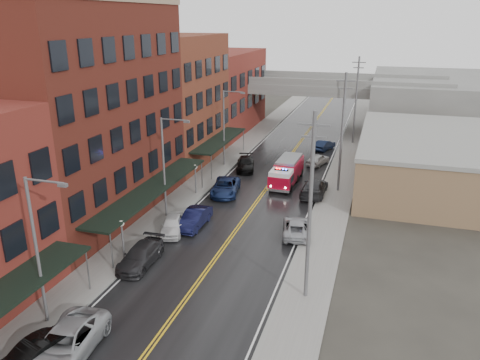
# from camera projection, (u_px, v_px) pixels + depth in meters

# --- Properties ---
(road) EXTENTS (11.00, 160.00, 0.02)m
(road) POSITION_uv_depth(u_px,v_px,m) (257.00, 201.00, 45.37)
(road) COLOR black
(road) RESTS_ON ground
(sidewalk_left) EXTENTS (3.00, 160.00, 0.15)m
(sidewalk_left) POSITION_uv_depth(u_px,v_px,m) (188.00, 193.00, 47.36)
(sidewalk_left) COLOR slate
(sidewalk_left) RESTS_ON ground
(sidewalk_right) EXTENTS (3.00, 160.00, 0.15)m
(sidewalk_right) POSITION_uv_depth(u_px,v_px,m) (333.00, 209.00, 43.33)
(sidewalk_right) COLOR slate
(sidewalk_right) RESTS_ON ground
(curb_left) EXTENTS (0.30, 160.00, 0.15)m
(curb_left) POSITION_uv_depth(u_px,v_px,m) (203.00, 194.00, 46.91)
(curb_left) COLOR gray
(curb_left) RESTS_ON ground
(curb_right) EXTENTS (0.30, 160.00, 0.15)m
(curb_right) POSITION_uv_depth(u_px,v_px,m) (315.00, 207.00, 43.79)
(curb_right) COLOR gray
(curb_right) RESTS_ON ground
(brick_building_b) EXTENTS (9.00, 20.00, 18.00)m
(brick_building_b) POSITION_uv_depth(u_px,v_px,m) (86.00, 115.00, 39.76)
(brick_building_b) COLOR #501915
(brick_building_b) RESTS_ON ground
(brick_building_c) EXTENTS (9.00, 15.00, 15.00)m
(brick_building_c) POSITION_uv_depth(u_px,v_px,m) (174.00, 100.00, 56.05)
(brick_building_c) COLOR brown
(brick_building_c) RESTS_ON ground
(brick_building_far) EXTENTS (9.00, 20.00, 12.00)m
(brick_building_far) POSITION_uv_depth(u_px,v_px,m) (222.00, 92.00, 72.35)
(brick_building_far) COLOR maroon
(brick_building_far) RESTS_ON ground
(tan_building) EXTENTS (14.00, 22.00, 5.00)m
(tan_building) POSITION_uv_depth(u_px,v_px,m) (429.00, 162.00, 49.16)
(tan_building) COLOR brown
(tan_building) RESTS_ON ground
(right_far_block) EXTENTS (18.00, 30.00, 8.00)m
(right_far_block) POSITION_uv_depth(u_px,v_px,m) (430.00, 102.00, 75.19)
(right_far_block) COLOR slate
(right_far_block) RESTS_ON ground
(awning_1) EXTENTS (2.60, 18.00, 3.09)m
(awning_1) POSITION_uv_depth(u_px,v_px,m) (152.00, 188.00, 40.14)
(awning_1) COLOR black
(awning_1) RESTS_ON ground
(awning_2) EXTENTS (2.60, 13.00, 3.09)m
(awning_2) POSITION_uv_depth(u_px,v_px,m) (220.00, 140.00, 55.94)
(awning_2) COLOR black
(awning_2) RESTS_ON ground
(globe_lamp_1) EXTENTS (0.44, 0.44, 3.12)m
(globe_lamp_1) POSITION_uv_depth(u_px,v_px,m) (122.00, 231.00, 33.74)
(globe_lamp_1) COLOR #59595B
(globe_lamp_1) RESTS_ON ground
(globe_lamp_2) EXTENTS (0.44, 0.44, 3.12)m
(globe_lamp_2) POSITION_uv_depth(u_px,v_px,m) (195.00, 173.00, 46.38)
(globe_lamp_2) COLOR #59595B
(globe_lamp_2) RESTS_ON ground
(street_lamp_0) EXTENTS (2.64, 0.22, 9.00)m
(street_lamp_0) POSITION_uv_depth(u_px,v_px,m) (39.00, 243.00, 25.61)
(street_lamp_0) COLOR #59595B
(street_lamp_0) RESTS_ON ground
(street_lamp_1) EXTENTS (2.64, 0.22, 9.00)m
(street_lamp_1) POSITION_uv_depth(u_px,v_px,m) (166.00, 162.00, 40.05)
(street_lamp_1) COLOR #59595B
(street_lamp_1) RESTS_ON ground
(street_lamp_2) EXTENTS (2.64, 0.22, 9.00)m
(street_lamp_2) POSITION_uv_depth(u_px,v_px,m) (226.00, 123.00, 54.50)
(street_lamp_2) COLOR #59595B
(street_lamp_2) RESTS_ON ground
(utility_pole_0) EXTENTS (1.80, 0.24, 12.00)m
(utility_pole_0) POSITION_uv_depth(u_px,v_px,m) (310.00, 206.00, 27.76)
(utility_pole_0) COLOR #59595B
(utility_pole_0) RESTS_ON ground
(utility_pole_1) EXTENTS (1.80, 0.24, 12.00)m
(utility_pole_1) POSITION_uv_depth(u_px,v_px,m) (342.00, 131.00, 45.82)
(utility_pole_1) COLOR #59595B
(utility_pole_1) RESTS_ON ground
(utility_pole_2) EXTENTS (1.80, 0.24, 12.00)m
(utility_pole_2) POSITION_uv_depth(u_px,v_px,m) (356.00, 99.00, 63.87)
(utility_pole_2) COLOR #59595B
(utility_pole_2) RESTS_ON ground
(overpass) EXTENTS (40.00, 10.00, 7.50)m
(overpass) POSITION_uv_depth(u_px,v_px,m) (311.00, 92.00, 72.29)
(overpass) COLOR slate
(overpass) RESTS_ON ground
(fire_truck) EXTENTS (3.05, 7.18, 2.59)m
(fire_truck) POSITION_uv_depth(u_px,v_px,m) (287.00, 171.00, 49.68)
(fire_truck) COLOR maroon
(fire_truck) RESTS_ON ground
(parked_car_left_1) EXTENTS (2.55, 4.53, 1.41)m
(parked_car_left_1) POSITION_uv_depth(u_px,v_px,m) (33.00, 355.00, 23.68)
(parked_car_left_1) COLOR black
(parked_car_left_1) RESTS_ON ground
(parked_car_left_2) EXTENTS (3.34, 6.18, 1.65)m
(parked_car_left_2) POSITION_uv_depth(u_px,v_px,m) (65.00, 344.00, 24.32)
(parked_car_left_2) COLOR #96999D
(parked_car_left_2) RESTS_ON ground
(parked_car_left_3) EXTENTS (2.17, 5.01, 1.44)m
(parked_car_left_3) POSITION_uv_depth(u_px,v_px,m) (141.00, 255.00, 33.56)
(parked_car_left_3) COLOR #262528
(parked_car_left_3) RESTS_ON ground
(parked_car_left_4) EXTENTS (2.80, 4.52, 1.44)m
(parked_car_left_4) POSITION_uv_depth(u_px,v_px,m) (172.00, 225.00, 38.55)
(parked_car_left_4) COLOR silver
(parked_car_left_4) RESTS_ON ground
(parked_car_left_5) EXTENTS (1.68, 4.62, 1.51)m
(parked_car_left_5) POSITION_uv_depth(u_px,v_px,m) (195.00, 218.00, 39.65)
(parked_car_left_5) COLOR black
(parked_car_left_5) RESTS_ON ground
(parked_car_left_6) EXTENTS (3.36, 5.75, 1.50)m
(parked_car_left_6) POSITION_uv_depth(u_px,v_px,m) (225.00, 187.00, 47.04)
(parked_car_left_6) COLOR #14234E
(parked_car_left_6) RESTS_ON ground
(parked_car_left_7) EXTENTS (3.14, 5.24, 1.42)m
(parked_car_left_7) POSITION_uv_depth(u_px,v_px,m) (245.00, 164.00, 54.52)
(parked_car_left_7) COLOR black
(parked_car_left_7) RESTS_ON ground
(parked_car_right_0) EXTENTS (3.02, 5.09, 1.33)m
(parked_car_right_0) POSITION_uv_depth(u_px,v_px,m) (296.00, 227.00, 38.19)
(parked_car_right_0) COLOR #9B9DA2
(parked_car_right_0) RESTS_ON ground
(parked_car_right_1) EXTENTS (2.35, 5.60, 1.61)m
(parked_car_right_1) POSITION_uv_depth(u_px,v_px,m) (314.00, 187.00, 46.69)
(parked_car_right_1) COLOR #262629
(parked_car_right_1) RESTS_ON ground
(parked_car_right_2) EXTENTS (2.74, 4.29, 1.36)m
(parked_car_right_2) POSITION_uv_depth(u_px,v_px,m) (318.00, 159.00, 56.34)
(parked_car_right_2) COLOR #B9B9B9
(parked_car_right_2) RESTS_ON ground
(parked_car_right_3) EXTENTS (2.67, 4.36, 1.36)m
(parked_car_right_3) POSITION_uv_depth(u_px,v_px,m) (324.00, 145.00, 62.68)
(parked_car_right_3) COLOR #0E1832
(parked_car_right_3) RESTS_ON ground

